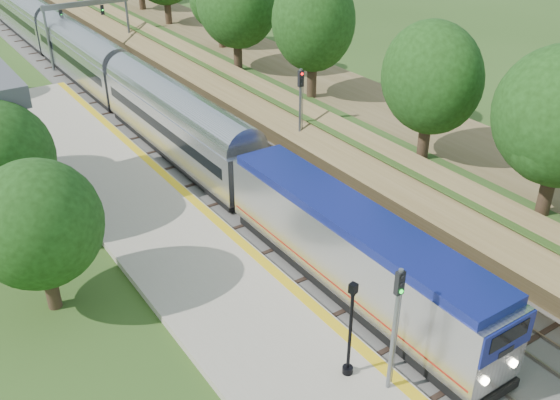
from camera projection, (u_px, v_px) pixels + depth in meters
trackbed at (74, 53)px, 65.57m from camera, size 9.50×170.00×0.28m
platform at (214, 284)px, 30.06m from camera, size 6.40×68.00×0.38m
yellow_stripe at (264, 262)px, 31.35m from camera, size 0.55×68.00×0.01m
embankment at (146, 24)px, 68.72m from camera, size 10.64×170.00×11.70m
signal_gantry at (87, 16)px, 59.86m from camera, size 8.40×0.38×6.20m
trees_behind_platform at (45, 200)px, 28.43m from camera, size 7.82×53.32×7.21m
train at (53, 37)px, 63.09m from camera, size 2.83×113.52×4.15m
lamppost_far at (350, 335)px, 23.74m from camera, size 0.43×0.43×4.34m
signal_platform at (396, 318)px, 22.38m from camera, size 0.32×0.26×5.52m
signal_farside at (300, 107)px, 40.19m from camera, size 0.36×0.28×6.50m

